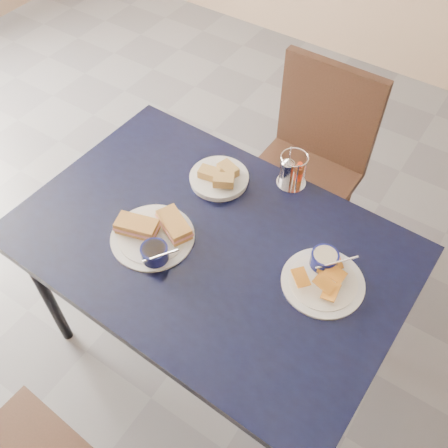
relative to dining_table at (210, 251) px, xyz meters
The scene contains 7 objects.
ground 0.70m from the dining_table, 143.15° to the right, with size 6.00×6.00×0.00m, color #59595E.
dining_table is the anchor object (origin of this frame).
chair_far 0.78m from the dining_table, 88.90° to the left, with size 0.46×0.44×0.96m.
sandwich_plate 0.21m from the dining_table, 148.86° to the right, with size 0.31×0.29×0.12m.
plantain_plate 0.40m from the dining_table, 12.22° to the left, with size 0.27×0.27×0.12m.
bread_basket 0.29m from the dining_table, 117.56° to the left, with size 0.22×0.22×0.07m.
condiment_caddy 0.42m from the dining_table, 76.79° to the left, with size 0.11×0.11×0.14m.
Camera 1 is at (0.67, -0.77, 2.10)m, focal length 40.00 mm.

